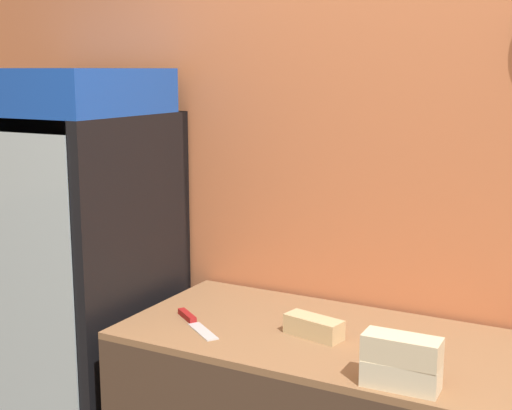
{
  "coord_description": "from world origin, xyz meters",
  "views": [
    {
      "loc": [
        0.63,
        -1.29,
        1.8
      ],
      "look_at": [
        -0.59,
        0.99,
        1.31
      ],
      "focal_mm": 50.0,
      "sensor_mm": 36.0,
      "label": 1
    }
  ],
  "objects": [
    {
      "name": "wall_back",
      "position": [
        0.0,
        1.32,
        1.36
      ],
      "size": [
        5.2,
        0.1,
        2.7
      ],
      "color": "#D17547",
      "rests_on": "ground_plane"
    },
    {
      "name": "beverage_cooler",
      "position": [
        -1.42,
        0.97,
        0.99
      ],
      "size": [
        0.7,
        0.7,
        1.81
      ],
      "color": "black",
      "rests_on": "ground_plane"
    },
    {
      "name": "sandwich_stack_bottom",
      "position": [
        0.09,
        0.62,
        0.93
      ],
      "size": [
        0.23,
        0.1,
        0.08
      ],
      "color": "beige",
      "rests_on": "prep_counter"
    },
    {
      "name": "sandwich_stack_middle",
      "position": [
        0.09,
        0.62,
        1.01
      ],
      "size": [
        0.23,
        0.1,
        0.08
      ],
      "color": "beige",
      "rests_on": "sandwich_stack_bottom"
    },
    {
      "name": "sandwich_flat_left",
      "position": [
        -0.3,
        0.88,
        0.92
      ],
      "size": [
        0.22,
        0.12,
        0.07
      ],
      "color": "tan",
      "rests_on": "prep_counter"
    },
    {
      "name": "chefs_knife",
      "position": [
        -0.75,
        0.79,
        0.9
      ],
      "size": [
        0.27,
        0.21,
        0.02
      ],
      "color": "silver",
      "rests_on": "prep_counter"
    }
  ]
}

